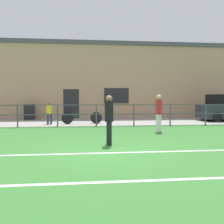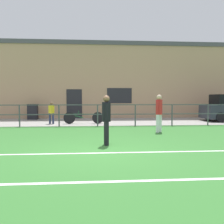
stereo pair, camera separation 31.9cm
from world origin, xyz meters
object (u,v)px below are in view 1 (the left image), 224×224
at_px(player_striker, 159,111).
at_px(bicycle_parked_1, 82,118).
at_px(player_goalkeeper, 109,117).
at_px(trash_bin_0, 29,112).
at_px(spectator_child, 49,111).

xyz_separation_m(player_striker, bicycle_parked_1, (-3.40, 3.63, -0.56)).
relative_size(player_goalkeeper, trash_bin_0, 1.53).
bearing_deg(player_striker, bicycle_parked_1, 83.86).
bearing_deg(player_striker, spectator_child, 95.66).
xyz_separation_m(player_goalkeeper, trash_bin_0, (-4.49, 9.40, -0.36)).
xyz_separation_m(player_goalkeeper, player_striker, (2.45, 2.74, 0.03)).
relative_size(player_goalkeeper, bicycle_parked_1, 0.69).
bearing_deg(player_goalkeeper, spectator_child, -159.34).
xyz_separation_m(player_goalkeeper, bicycle_parked_1, (-0.94, 6.36, -0.53)).
bearing_deg(player_goalkeeper, player_striker, 135.46).
bearing_deg(trash_bin_0, player_striker, -43.82).
relative_size(spectator_child, bicycle_parked_1, 0.55).
height_order(player_goalkeeper, bicycle_parked_1, player_goalkeeper).
bearing_deg(spectator_child, player_striker, 152.96).
distance_m(spectator_child, bicycle_parked_1, 1.85).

